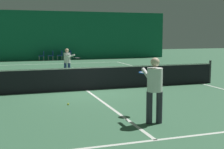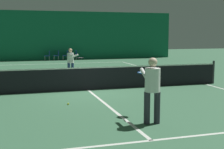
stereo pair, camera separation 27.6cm
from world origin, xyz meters
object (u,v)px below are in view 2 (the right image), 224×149
Objects in this scene: tennis_ball at (68,104)px; player_near at (152,85)px; player_far at (71,60)px; tennis_net at (88,78)px; courtside_chair_2 at (66,55)px; courtside_chair_3 at (75,54)px; courtside_chair_0 at (48,55)px; courtside_chair_1 at (57,55)px.

player_near is at bearing -57.19° from tennis_ball.
player_far is 23.06× the size of tennis_ball.
player_near is 9.46m from player_far.
tennis_net is 181.82× the size of tennis_ball.
tennis_net is 15.09m from courtside_chair_2.
courtside_chair_3 reaches higher than tennis_ball.
tennis_net reaches higher than tennis_ball.
courtside_chair_2 is at bearing 81.84° from tennis_ball.
player_far is 1.81× the size of courtside_chair_0.
courtside_chair_0 reaches higher than tennis_ball.
courtside_chair_0 is (-0.81, 20.20, -0.51)m from player_near.
player_far reaches higher than courtside_chair_1.
courtside_chair_3 is at bearing 4.18° from player_near.
courtside_chair_2 is (1.57, 0.00, 0.00)m from courtside_chair_0.
courtside_chair_1 and courtside_chair_2 have the same top height.
courtside_chair_1 is 1.00× the size of courtside_chair_3.
courtside_chair_1 is 12.73× the size of tennis_ball.
player_near is at bearing 2.30° from courtside_chair_0.
courtside_chair_0 is at bearing 86.93° from tennis_ball.
courtside_chair_0 is at bearing -90.00° from courtside_chair_2.
player_near is at bearing -20.73° from player_far.
courtside_chair_1 is at bearing 8.63° from player_near.
courtside_chair_1 is 17.58m from tennis_ball.
courtside_chair_0 is 2.35m from courtside_chair_3.
tennis_net is 15.18m from courtside_chair_3.
player_near reaches higher than courtside_chair_2.
courtside_chair_3 is (1.54, 20.20, -0.51)m from player_near.
tennis_net reaches higher than courtside_chair_1.
tennis_net is 14.29× the size of courtside_chair_2.
tennis_net is at bearing 63.88° from tennis_ball.
courtside_chair_2 is 0.78m from courtside_chair_3.
courtside_chair_0 is at bearing 157.40° from player_far.
player_far is at bearing 89.94° from tennis_net.
player_far is 6.89m from tennis_ball.
tennis_net is 5.22m from player_near.
courtside_chair_3 is at bearing 90.00° from courtside_chair_0.
player_far reaches higher than tennis_ball.
player_near is 1.12× the size of player_far.
courtside_chair_2 is (0.76, 20.20, -0.51)m from player_near.
player_far is 10.85m from courtside_chair_2.
player_near reaches higher than tennis_ball.
player_near is 2.03× the size of courtside_chair_0.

